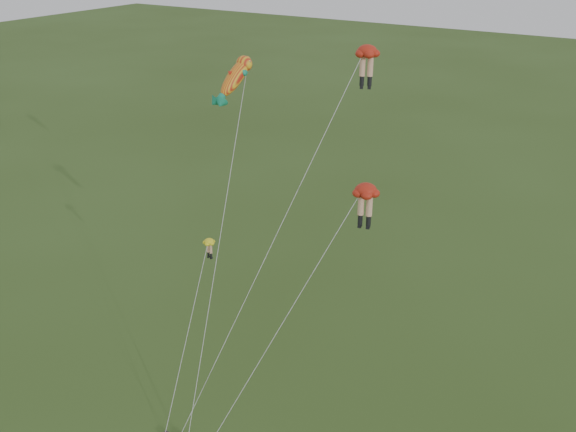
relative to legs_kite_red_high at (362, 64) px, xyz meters
The scene contains 5 objects.
ground 21.09m from the legs_kite_red_high, 112.90° to the right, with size 300.00×300.00×0.00m, color #314819.
legs_kite_red_high is the anchor object (origin of this frame).
legs_kite_red_mid 7.45m from the legs_kite_red_high, 61.98° to the right, with size 6.29×8.07×14.51m.
legs_kite_yellow 14.53m from the legs_kite_red_high, 154.83° to the right, with size 2.89×8.05×8.23m.
fish_kite 6.58m from the legs_kite_red_high, 153.22° to the right, with size 2.99×10.13×19.34m.
Camera 1 is at (17.53, -21.11, 25.35)m, focal length 40.00 mm.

